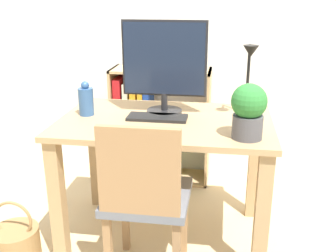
{
  "coord_description": "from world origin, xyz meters",
  "views": [
    {
      "loc": [
        0.31,
        -1.98,
        1.38
      ],
      "look_at": [
        0.0,
        0.1,
        0.65
      ],
      "focal_mm": 42.0,
      "sensor_mm": 36.0,
      "label": 1
    }
  ],
  "objects_px": {
    "chair": "(145,196)",
    "bookshelf": "(147,131)",
    "vase": "(86,100)",
    "basket": "(16,241)",
    "potted_plant": "(249,110)",
    "monitor": "(164,63)",
    "keyboard": "(157,118)",
    "desk_lamp": "(249,74)"
  },
  "relations": [
    {
      "from": "basket",
      "to": "potted_plant",
      "type": "bearing_deg",
      "value": 4.27
    },
    {
      "from": "chair",
      "to": "vase",
      "type": "bearing_deg",
      "value": 135.84
    },
    {
      "from": "desk_lamp",
      "to": "chair",
      "type": "xyz_separation_m",
      "value": [
        -0.47,
        -0.49,
        -0.5
      ]
    },
    {
      "from": "chair",
      "to": "bookshelf",
      "type": "distance_m",
      "value": 1.16
    },
    {
      "from": "keyboard",
      "to": "bookshelf",
      "type": "height_order",
      "value": "bookshelf"
    },
    {
      "from": "potted_plant",
      "to": "basket",
      "type": "xyz_separation_m",
      "value": [
        -1.19,
        -0.09,
        -0.77
      ]
    },
    {
      "from": "potted_plant",
      "to": "monitor",
      "type": "bearing_deg",
      "value": 141.85
    },
    {
      "from": "potted_plant",
      "to": "desk_lamp",
      "type": "bearing_deg",
      "value": 88.38
    },
    {
      "from": "vase",
      "to": "basket",
      "type": "distance_m",
      "value": 0.85
    },
    {
      "from": "potted_plant",
      "to": "chair",
      "type": "relative_size",
      "value": 0.3
    },
    {
      "from": "keyboard",
      "to": "desk_lamp",
      "type": "relative_size",
      "value": 0.82
    },
    {
      "from": "keyboard",
      "to": "basket",
      "type": "bearing_deg",
      "value": -156.82
    },
    {
      "from": "bookshelf",
      "to": "basket",
      "type": "height_order",
      "value": "bookshelf"
    },
    {
      "from": "vase",
      "to": "potted_plant",
      "type": "xyz_separation_m",
      "value": [
        0.86,
        -0.24,
        0.05
      ]
    },
    {
      "from": "keyboard",
      "to": "chair",
      "type": "xyz_separation_m",
      "value": [
        0.01,
        -0.38,
        -0.26
      ]
    },
    {
      "from": "vase",
      "to": "bookshelf",
      "type": "relative_size",
      "value": 0.22
    },
    {
      "from": "keyboard",
      "to": "chair",
      "type": "relative_size",
      "value": 0.38
    },
    {
      "from": "potted_plant",
      "to": "basket",
      "type": "relative_size",
      "value": 0.77
    },
    {
      "from": "potted_plant",
      "to": "chair",
      "type": "height_order",
      "value": "potted_plant"
    },
    {
      "from": "keyboard",
      "to": "vase",
      "type": "height_order",
      "value": "vase"
    },
    {
      "from": "bookshelf",
      "to": "basket",
      "type": "bearing_deg",
      "value": -115.7
    },
    {
      "from": "monitor",
      "to": "desk_lamp",
      "type": "bearing_deg",
      "value": -1.92
    },
    {
      "from": "vase",
      "to": "basket",
      "type": "height_order",
      "value": "vase"
    },
    {
      "from": "monitor",
      "to": "vase",
      "type": "xyz_separation_m",
      "value": [
        -0.42,
        -0.11,
        -0.2
      ]
    },
    {
      "from": "potted_plant",
      "to": "basket",
      "type": "distance_m",
      "value": 1.42
    },
    {
      "from": "desk_lamp",
      "to": "potted_plant",
      "type": "relative_size",
      "value": 1.51
    },
    {
      "from": "bookshelf",
      "to": "desk_lamp",
      "type": "bearing_deg",
      "value": -43.22
    },
    {
      "from": "desk_lamp",
      "to": "keyboard",
      "type": "bearing_deg",
      "value": -166.8
    },
    {
      "from": "potted_plant",
      "to": "chair",
      "type": "bearing_deg",
      "value": -160.85
    },
    {
      "from": "keyboard",
      "to": "desk_lamp",
      "type": "xyz_separation_m",
      "value": [
        0.47,
        0.11,
        0.23
      ]
    },
    {
      "from": "keyboard",
      "to": "potted_plant",
      "type": "height_order",
      "value": "potted_plant"
    },
    {
      "from": "vase",
      "to": "chair",
      "type": "relative_size",
      "value": 0.22
    },
    {
      "from": "vase",
      "to": "basket",
      "type": "relative_size",
      "value": 0.56
    },
    {
      "from": "vase",
      "to": "bookshelf",
      "type": "distance_m",
      "value": 0.88
    },
    {
      "from": "monitor",
      "to": "basket",
      "type": "distance_m",
      "value": 1.26
    },
    {
      "from": "keyboard",
      "to": "potted_plant",
      "type": "distance_m",
      "value": 0.53
    },
    {
      "from": "chair",
      "to": "basket",
      "type": "height_order",
      "value": "chair"
    },
    {
      "from": "keyboard",
      "to": "basket",
      "type": "distance_m",
      "value": 1.02
    },
    {
      "from": "monitor",
      "to": "bookshelf",
      "type": "xyz_separation_m",
      "value": [
        -0.23,
        0.63,
        -0.63
      ]
    },
    {
      "from": "basket",
      "to": "chair",
      "type": "bearing_deg",
      "value": -5.39
    },
    {
      "from": "monitor",
      "to": "bookshelf",
      "type": "bearing_deg",
      "value": 110.31
    },
    {
      "from": "vase",
      "to": "chair",
      "type": "bearing_deg",
      "value": -44.37
    }
  ]
}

